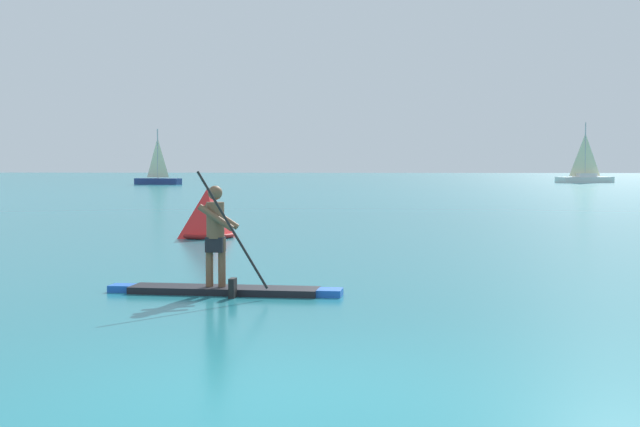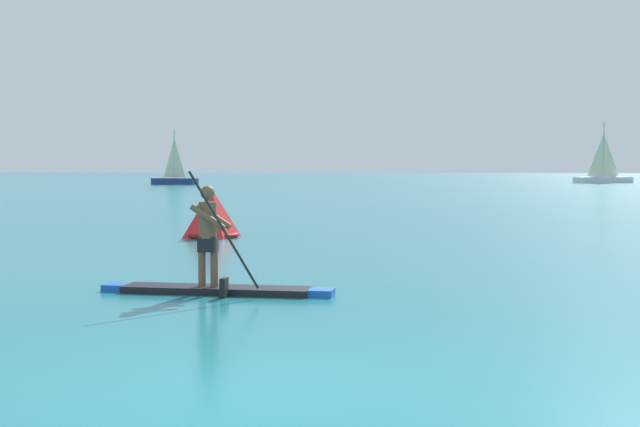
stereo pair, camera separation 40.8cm
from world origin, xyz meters
name	(u,v)px [view 2 (the right image)]	position (x,y,z in m)	size (l,w,h in m)	color
ground	(251,392)	(0.00, 0.00, 0.00)	(440.00, 440.00, 0.00)	#1E727F
paddleboarder_mid_center	(215,270)	(-1.66, 5.28, 0.34)	(3.48, 0.83, 1.84)	black
race_marker_buoy	(212,216)	(-4.19, 14.84, 0.57)	(1.62, 1.62, 1.27)	red
sailboat_left_horizon	(175,177)	(-24.02, 76.28, 0.73)	(4.92, 2.25, 5.56)	navy
sailboat_right_horizon	(603,177)	(20.09, 88.53, 0.70)	(6.57, 4.43, 6.59)	white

